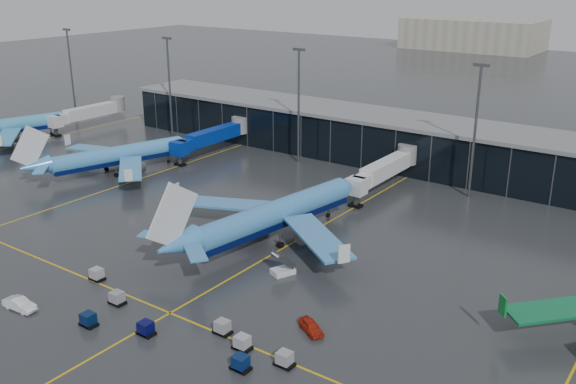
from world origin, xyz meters
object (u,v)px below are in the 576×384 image
Objects in this scene: airliner_arkefly at (118,145)px; baggage_carts at (175,325)px; airliner_klm_west at (1,118)px; mobile_airstair at (283,269)px; airliner_klm_near at (276,199)px; service_van_white at (20,304)px; service_van_red at (311,326)px.

baggage_carts is at bearing -17.89° from airliner_arkefly.
airliner_arkefly is (43.75, -0.03, -0.09)m from airliner_klm_west.
airliner_klm_west is 102.88m from mobile_airstair.
mobile_airstair is (8.42, -9.77, -6.08)m from airliner_klm_near.
service_van_white is at bearing -103.98° from mobile_airstair.
baggage_carts reaches higher than service_van_white.
airliner_klm_west is 106.79m from baggage_carts.
airliner_arkefly is 68.02m from baggage_carts.
service_van_red is at bearing -18.11° from mobile_airstair.
airliner_arkefly is at bearing 17.13° from airliner_klm_west.
service_van_white is (35.67, -46.97, -5.28)m from airliner_arkefly.
airliner_klm_west reaches higher than mobile_airstair.
airliner_arkefly is 60.50m from mobile_airstair.
service_van_white is at bearing 147.10° from service_van_red.
airliner_arkefly is at bearing 145.00° from baggage_carts.
airliner_klm_near is 10.24× the size of service_van_red.
airliner_klm_west reaches higher than service_van_white.
service_van_red is (11.97, -10.64, -0.03)m from mobile_airstair.
airliner_klm_near is 9.05× the size of service_van_white.
service_van_red is at bearing -68.49° from service_van_white.
baggage_carts is 9.44× the size of mobile_airstair.
airliner_klm_west is at bearing -177.41° from airliner_klm_near.
mobile_airstair is (1.68, 20.00, 0.01)m from baggage_carts.
airliner_arkefly is 59.21m from service_van_white.
airliner_klm_near reaches higher than service_van_white.
airliner_arkefly is 8.05× the size of service_van_white.
mobile_airstair is 0.88× the size of service_van_red.
baggage_carts is at bearing -69.02° from airliner_klm_near.
service_van_white is (79.43, -46.99, -5.36)m from airliner_klm_west.
baggage_carts is (6.73, -29.77, -6.09)m from airliner_klm_near.
airliner_klm_near is at bearing 11.52° from airliner_klm_west.
airliner_klm_west is at bearing -167.07° from mobile_airstair.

